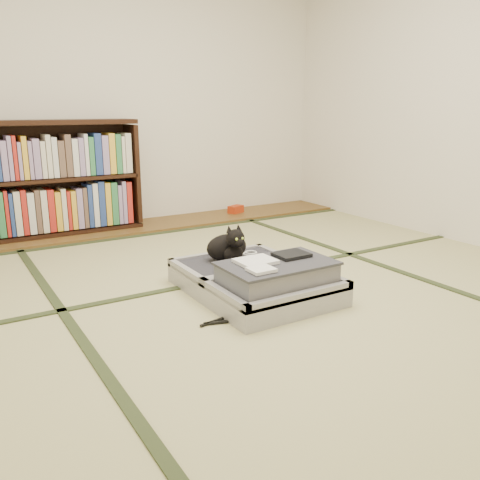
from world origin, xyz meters
TOP-DOWN VIEW (x-y plane):
  - floor at (0.00, 0.00)m, footprint 4.50×4.50m
  - wood_strip at (0.00, 2.00)m, footprint 4.00×0.50m
  - red_item at (1.02, 2.03)m, footprint 0.17×0.14m
  - room_shell at (0.00, 0.00)m, footprint 4.50×4.50m
  - tatami_borders at (0.00, 0.49)m, footprint 4.00×4.50m
  - bookcase at (-0.61, 2.07)m, footprint 1.28×0.29m
  - suitcase at (-0.01, 0.06)m, footprint 0.67×0.89m
  - cat at (-0.02, 0.36)m, footprint 0.30×0.30m
  - cable_coil at (0.16, 0.40)m, footprint 0.09×0.09m
  - hanger at (-0.28, -0.16)m, footprint 0.38×0.22m

SIDE VIEW (x-z plane):
  - floor at x=0.00m, z-range 0.00..0.00m
  - tatami_borders at x=0.00m, z-range 0.00..0.01m
  - hanger at x=-0.28m, z-range 0.00..0.01m
  - wood_strip at x=0.00m, z-range 0.00..0.02m
  - red_item at x=1.02m, z-range 0.02..0.09m
  - suitcase at x=-0.01m, z-range -0.04..0.22m
  - cable_coil at x=0.16m, z-range 0.13..0.15m
  - cat at x=-0.02m, z-range 0.10..0.34m
  - bookcase at x=-0.61m, z-range -0.01..0.91m
  - room_shell at x=0.00m, z-range -0.79..3.71m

